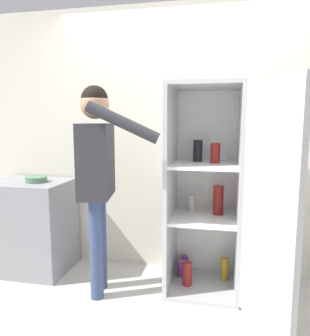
{
  "coord_description": "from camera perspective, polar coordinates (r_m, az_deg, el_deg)",
  "views": [
    {
      "loc": [
        0.33,
        -2.17,
        1.47
      ],
      "look_at": [
        -0.26,
        0.61,
        1.06
      ],
      "focal_mm": 35.0,
      "sensor_mm": 36.0,
      "label": 1
    }
  ],
  "objects": [
    {
      "name": "ground_plane",
      "position": [
        2.64,
        3.13,
        -25.69
      ],
      "size": [
        12.0,
        12.0,
        0.0
      ],
      "primitive_type": "plane",
      "color": "beige"
    },
    {
      "name": "bowl",
      "position": [
        3.32,
        -19.96,
        -1.87
      ],
      "size": [
        0.2,
        0.2,
        0.05
      ],
      "color": "#517F5B",
      "rests_on": "counter"
    },
    {
      "name": "counter",
      "position": [
        3.51,
        -20.75,
        -9.34
      ],
      "size": [
        0.75,
        0.59,
        0.89
      ],
      "color": "gray",
      "rests_on": "ground_plane"
    },
    {
      "name": "person",
      "position": [
        2.72,
        -10.01,
        0.75
      ],
      "size": [
        0.73,
        0.56,
        1.75
      ],
      "color": "#384770",
      "rests_on": "ground_plane"
    },
    {
      "name": "refrigerator",
      "position": [
        2.77,
        10.61,
        -4.37
      ],
      "size": [
        0.92,
        1.19,
        1.78
      ],
      "color": "#B7BABC",
      "rests_on": "ground_plane"
    },
    {
      "name": "wall_back",
      "position": [
        3.17,
        6.05,
        4.62
      ],
      "size": [
        7.0,
        0.06,
        2.55
      ],
      "color": "silver",
      "rests_on": "ground_plane"
    }
  ]
}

